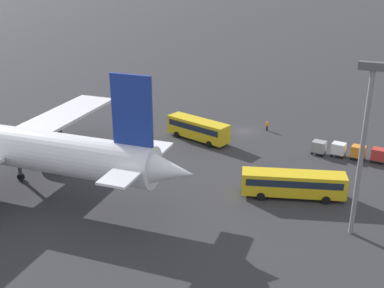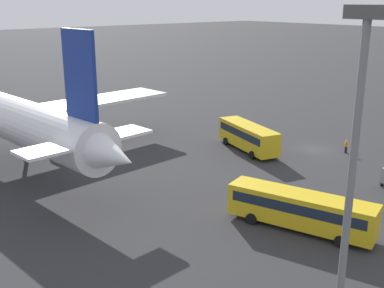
# 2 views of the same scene
# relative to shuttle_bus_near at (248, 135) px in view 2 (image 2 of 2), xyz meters

# --- Properties ---
(ground_plane) EXTENTS (600.00, 600.00, 0.00)m
(ground_plane) POSITION_rel_shuttle_bus_near_xyz_m (-5.36, -6.95, -2.02)
(ground_plane) COLOR #2D2D30
(shuttle_bus_near) EXTENTS (11.22, 5.56, 3.38)m
(shuttle_bus_near) POSITION_rel_shuttle_bus_near_xyz_m (0.00, 0.00, 0.00)
(shuttle_bus_near) COLOR gold
(shuttle_bus_near) RESTS_ON ground
(shuttle_bus_far) EXTENTS (12.83, 6.38, 3.23)m
(shuttle_bus_far) POSITION_rel_shuttle_bus_near_xyz_m (-18.58, 13.21, -0.08)
(shuttle_bus_far) COLOR gold
(shuttle_bus_far) RESTS_ON ground
(worker_person) EXTENTS (0.38, 0.38, 1.74)m
(worker_person) POSITION_rel_shuttle_bus_near_xyz_m (-8.95, -8.84, -1.15)
(worker_person) COLOR #1E1E2D
(worker_person) RESTS_ON ground
(light_pole) EXTENTS (2.80, 0.70, 18.65)m
(light_pole) POSITION_rel_shuttle_bus_near_xyz_m (-26.31, 18.85, 9.34)
(light_pole) COLOR slate
(light_pole) RESTS_ON ground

